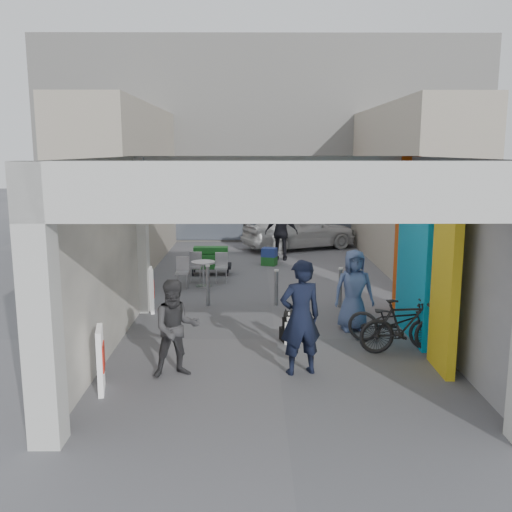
{
  "coord_description": "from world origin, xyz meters",
  "views": [
    {
      "loc": [
        -0.45,
        -10.63,
        3.62
      ],
      "look_at": [
        -0.37,
        1.0,
        1.46
      ],
      "focal_mm": 40.0,
      "sensor_mm": 36.0,
      "label": 1
    }
  ],
  "objects_px": {
    "man_with_dog": "(300,317)",
    "bicycle_front": "(394,322)",
    "bicycle_rear": "(405,326)",
    "man_crates": "(281,233)",
    "white_van": "(299,230)",
    "produce_stand": "(211,264)",
    "border_collie": "(288,329)",
    "cafe_set": "(200,274)",
    "man_back_turned": "(176,328)",
    "man_elderly": "(354,290)"
  },
  "relations": [
    {
      "from": "man_with_dog",
      "to": "bicycle_front",
      "type": "distance_m",
      "value": 2.36
    },
    {
      "from": "bicycle_front",
      "to": "bicycle_rear",
      "type": "bearing_deg",
      "value": -141.26
    },
    {
      "from": "man_crates",
      "to": "white_van",
      "type": "bearing_deg",
      "value": -102.89
    },
    {
      "from": "produce_stand",
      "to": "border_collie",
      "type": "bearing_deg",
      "value": -95.13
    },
    {
      "from": "cafe_set",
      "to": "produce_stand",
      "type": "height_order",
      "value": "cafe_set"
    },
    {
      "from": "man_with_dog",
      "to": "man_crates",
      "type": "height_order",
      "value": "man_with_dog"
    },
    {
      "from": "produce_stand",
      "to": "border_collie",
      "type": "relative_size",
      "value": 1.78
    },
    {
      "from": "bicycle_rear",
      "to": "bicycle_front",
      "type": "bearing_deg",
      "value": 7.69
    },
    {
      "from": "bicycle_front",
      "to": "man_crates",
      "type": "bearing_deg",
      "value": 36.47
    },
    {
      "from": "border_collie",
      "to": "man_crates",
      "type": "distance_m",
      "value": 8.37
    },
    {
      "from": "produce_stand",
      "to": "bicycle_rear",
      "type": "bearing_deg",
      "value": -81.78
    },
    {
      "from": "man_back_turned",
      "to": "bicycle_front",
      "type": "xyz_separation_m",
      "value": [
        3.88,
        1.44,
        -0.34
      ]
    },
    {
      "from": "man_with_dog",
      "to": "man_back_turned",
      "type": "bearing_deg",
      "value": -13.24
    },
    {
      "from": "produce_stand",
      "to": "border_collie",
      "type": "height_order",
      "value": "produce_stand"
    },
    {
      "from": "produce_stand",
      "to": "man_back_turned",
      "type": "height_order",
      "value": "man_back_turned"
    },
    {
      "from": "produce_stand",
      "to": "man_elderly",
      "type": "bearing_deg",
      "value": -80.83
    },
    {
      "from": "man_crates",
      "to": "bicycle_front",
      "type": "relative_size",
      "value": 1.06
    },
    {
      "from": "man_elderly",
      "to": "bicycle_rear",
      "type": "xyz_separation_m",
      "value": [
        0.69,
        -1.36,
        -0.33
      ]
    },
    {
      "from": "man_crates",
      "to": "bicycle_rear",
      "type": "xyz_separation_m",
      "value": [
        1.78,
        -8.9,
        -0.43
      ]
    },
    {
      "from": "bicycle_rear",
      "to": "man_elderly",
      "type": "bearing_deg",
      "value": 21.05
    },
    {
      "from": "bicycle_rear",
      "to": "white_van",
      "type": "distance_m",
      "value": 11.22
    },
    {
      "from": "cafe_set",
      "to": "produce_stand",
      "type": "distance_m",
      "value": 1.27
    },
    {
      "from": "cafe_set",
      "to": "bicycle_rear",
      "type": "bearing_deg",
      "value": -52.48
    },
    {
      "from": "man_back_turned",
      "to": "bicycle_front",
      "type": "height_order",
      "value": "man_back_turned"
    },
    {
      "from": "man_back_turned",
      "to": "white_van",
      "type": "distance_m",
      "value": 12.58
    },
    {
      "from": "produce_stand",
      "to": "bicycle_rear",
      "type": "xyz_separation_m",
      "value": [
        3.99,
        -6.7,
        0.18
      ]
    },
    {
      "from": "cafe_set",
      "to": "man_crates",
      "type": "xyz_separation_m",
      "value": [
        2.4,
        3.46,
        0.64
      ]
    },
    {
      "from": "man_elderly",
      "to": "cafe_set",
      "type": "bearing_deg",
      "value": 125.35
    },
    {
      "from": "man_elderly",
      "to": "man_back_turned",
      "type": "bearing_deg",
      "value": -148.98
    },
    {
      "from": "man_with_dog",
      "to": "bicycle_rear",
      "type": "height_order",
      "value": "man_with_dog"
    },
    {
      "from": "border_collie",
      "to": "man_with_dog",
      "type": "distance_m",
      "value": 1.67
    },
    {
      "from": "produce_stand",
      "to": "white_van",
      "type": "relative_size",
      "value": 0.29
    },
    {
      "from": "man_elderly",
      "to": "bicycle_front",
      "type": "height_order",
      "value": "man_elderly"
    },
    {
      "from": "produce_stand",
      "to": "man_with_dog",
      "type": "relative_size",
      "value": 0.64
    },
    {
      "from": "cafe_set",
      "to": "bicycle_rear",
      "type": "relative_size",
      "value": 0.81
    },
    {
      "from": "man_back_turned",
      "to": "bicycle_front",
      "type": "distance_m",
      "value": 4.16
    },
    {
      "from": "border_collie",
      "to": "man_back_turned",
      "type": "bearing_deg",
      "value": -154.74
    },
    {
      "from": "produce_stand",
      "to": "bicycle_front",
      "type": "bearing_deg",
      "value": -80.85
    },
    {
      "from": "cafe_set",
      "to": "man_elderly",
      "type": "xyz_separation_m",
      "value": [
        3.49,
        -4.08,
        0.54
      ]
    },
    {
      "from": "cafe_set",
      "to": "border_collie",
      "type": "distance_m",
      "value": 5.31
    },
    {
      "from": "border_collie",
      "to": "bicycle_front",
      "type": "height_order",
      "value": "bicycle_front"
    },
    {
      "from": "man_back_turned",
      "to": "bicycle_front",
      "type": "relative_size",
      "value": 0.92
    },
    {
      "from": "bicycle_front",
      "to": "cafe_set",
      "type": "bearing_deg",
      "value": 64.24
    },
    {
      "from": "man_with_dog",
      "to": "man_elderly",
      "type": "relative_size",
      "value": 1.15
    },
    {
      "from": "cafe_set",
      "to": "bicycle_front",
      "type": "bearing_deg",
      "value": -51.02
    },
    {
      "from": "white_van",
      "to": "cafe_set",
      "type": "bearing_deg",
      "value": 128.44
    },
    {
      "from": "man_with_dog",
      "to": "man_elderly",
      "type": "height_order",
      "value": "man_with_dog"
    },
    {
      "from": "man_crates",
      "to": "bicycle_rear",
      "type": "distance_m",
      "value": 9.09
    },
    {
      "from": "man_with_dog",
      "to": "bicycle_rear",
      "type": "bearing_deg",
      "value": -169.88
    },
    {
      "from": "cafe_set",
      "to": "produce_stand",
      "type": "xyz_separation_m",
      "value": [
        0.19,
        1.26,
        0.03
      ]
    }
  ]
}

